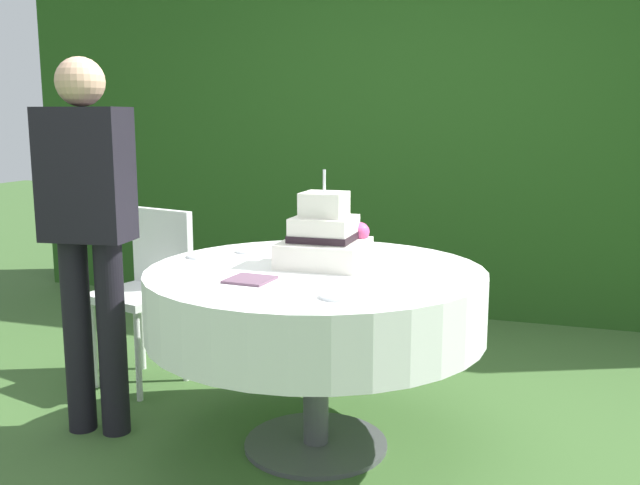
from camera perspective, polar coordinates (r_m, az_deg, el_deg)
The scene contains 11 objects.
ground_plane at distance 3.10m, azimuth -0.33°, elevation -16.00°, with size 20.00×20.00×0.00m, color #3D602D.
foliage_hedge at distance 5.17m, azimuth 8.45°, elevation 10.90°, with size 6.03×0.60×2.89m, color #234C19.
cake_table at distance 2.88m, azimuth -0.35°, elevation -4.71°, with size 1.36×1.36×0.76m.
wedding_cake at distance 2.90m, azimuth 0.41°, elevation 0.33°, with size 0.34×0.34×0.39m.
serving_plate_near at distance 3.20m, azimuth -5.84°, elevation -0.68°, with size 0.10×0.10×0.01m, color white.
serving_plate_far at distance 3.23m, azimuth -1.63°, elevation -0.54°, with size 0.11×0.11×0.01m, color white.
serving_plate_left at distance 2.39m, azimuth 1.50°, elevation -4.32°, with size 0.13×0.13×0.01m, color white.
serving_plate_right at distance 3.12m, azimuth -9.50°, elevation -1.06°, with size 0.13×0.13×0.01m, color white.
napkin_stack at distance 2.65m, azimuth -5.64°, elevation -2.98°, with size 0.16×0.16×0.01m, color #6B4C60.
garden_chair at distance 3.75m, azimuth -13.56°, elevation -2.85°, with size 0.49×0.49×0.89m.
standing_person at distance 3.12m, azimuth -18.12°, elevation 1.60°, with size 0.38×0.24×1.60m.
Camera 1 is at (0.88, -2.64, 1.36)m, focal length 39.85 mm.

